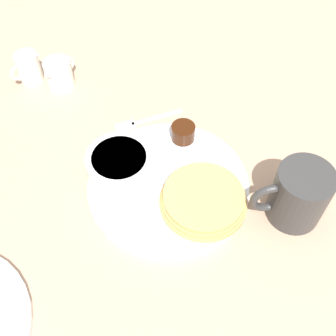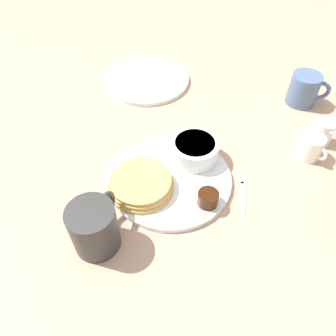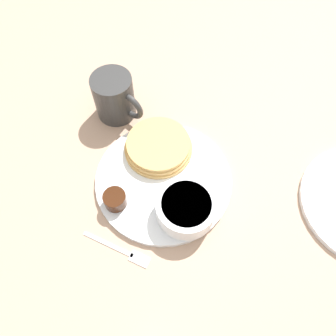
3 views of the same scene
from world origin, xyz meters
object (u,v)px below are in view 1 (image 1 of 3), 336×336
at_px(bowl, 120,165).
at_px(creamer_pitcher_near, 59,74).
at_px(coffee_mug, 298,195).
at_px(plate, 168,185).
at_px(fork, 141,121).
at_px(creamer_pitcher_far, 29,68).

distance_m(bowl, creamer_pitcher_near, 0.27).
relative_size(bowl, coffee_mug, 1.06).
bearing_deg(plate, fork, -125.33).
relative_size(bowl, fork, 0.93).
bearing_deg(creamer_pitcher_near, plate, 76.47).
bearing_deg(creamer_pitcher_far, plate, 82.11).
bearing_deg(bowl, fork, -156.81).
relative_size(creamer_pitcher_near, creamer_pitcher_far, 1.12).
height_order(plate, bowl, bowl).
bearing_deg(coffee_mug, creamer_pitcher_near, -90.24).
xyz_separation_m(plate, bowl, (0.03, -0.08, 0.03)).
bearing_deg(plate, creamer_pitcher_near, -103.53).
xyz_separation_m(bowl, coffee_mug, (-0.11, 0.27, 0.01)).
height_order(creamer_pitcher_near, fork, creamer_pitcher_near).
distance_m(coffee_mug, creamer_pitcher_far, 0.57).
relative_size(coffee_mug, creamer_pitcher_far, 1.47).
bearing_deg(creamer_pitcher_far, bowl, 74.84).
distance_m(coffee_mug, fork, 0.32).
bearing_deg(creamer_pitcher_far, coffee_mug, 92.25).
relative_size(bowl, creamer_pitcher_near, 1.39).
height_order(plate, fork, plate).
height_order(plate, coffee_mug, coffee_mug).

